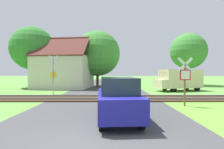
{
  "coord_description": "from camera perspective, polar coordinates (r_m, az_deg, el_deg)",
  "views": [
    {
      "loc": [
        0.54,
        -5.11,
        2.01
      ],
      "look_at": [
        0.5,
        8.69,
        1.8
      ],
      "focal_mm": 28.0,
      "sensor_mm": 36.0,
      "label": 1
    }
  ],
  "objects": [
    {
      "name": "tree_center",
      "position": [
        24.1,
        -4.59,
        6.84
      ],
      "size": [
        6.13,
        6.13,
        7.59
      ],
      "color": "#513823",
      "rests_on": "ground"
    },
    {
      "name": "stop_sign_near",
      "position": [
        11.0,
        22.9,
        -1.05
      ],
      "size": [
        0.88,
        0.16,
        2.86
      ],
      "rotation": [
        0.0,
        0.0,
        3.07
      ],
      "color": "brown",
      "rests_on": "ground"
    },
    {
      "name": "house",
      "position": [
        22.88,
        -15.17,
        1.2
      ],
      "size": [
        7.32,
        6.67,
        6.38
      ],
      "rotation": [
        0.0,
        0.0,
        -0.12
      ],
      "color": "beige",
      "rests_on": "ground"
    },
    {
      "name": "crossing_sign_far",
      "position": [
        16.41,
        -18.48,
        0.59
      ],
      "size": [
        0.88,
        0.15,
        3.5
      ],
      "rotation": [
        0.0,
        0.0,
        -0.07
      ],
      "color": "#9E9EA5",
      "rests_on": "ground"
    },
    {
      "name": "road_asphalt",
      "position": [
        7.41,
        -4.16,
        -14.86
      ],
      "size": [
        7.87,
        80.0,
        0.01
      ],
      "primitive_type": "cube",
      "color": "#424244",
      "rests_on": "ground"
    },
    {
      "name": "tree_left",
      "position": [
        24.98,
        -24.25,
        7.75
      ],
      "size": [
        5.56,
        5.56,
        7.82
      ],
      "color": "#513823",
      "rests_on": "ground"
    },
    {
      "name": "tree_far",
      "position": [
        28.7,
        23.79,
        6.99
      ],
      "size": [
        5.3,
        5.3,
        7.77
      ],
      "color": "#513823",
      "rests_on": "ground"
    },
    {
      "name": "ground_plane",
      "position": [
        5.52,
        -5.84,
        -20.51
      ],
      "size": [
        160.0,
        160.0,
        0.0
      ],
      "primitive_type": "plane",
      "color": "#5B933D"
    },
    {
      "name": "mail_truck",
      "position": [
        19.81,
        21.25,
        -1.42
      ],
      "size": [
        5.22,
        3.14,
        2.24
      ],
      "rotation": [
        0.0,
        0.0,
        1.85
      ],
      "color": "beige",
      "rests_on": "ground"
    },
    {
      "name": "rail_track",
      "position": [
        12.96,
        -2.25,
        -7.79
      ],
      "size": [
        60.0,
        2.6,
        0.22
      ],
      "color": "#422D1E",
      "rests_on": "ground"
    },
    {
      "name": "parked_car",
      "position": [
        7.43,
        2.08,
        -7.78
      ],
      "size": [
        1.9,
        4.1,
        1.78
      ],
      "rotation": [
        0.0,
        0.0,
        0.07
      ],
      "color": "navy",
      "rests_on": "ground"
    }
  ]
}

